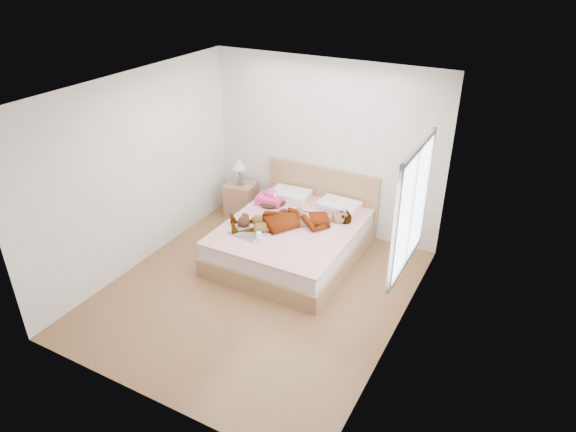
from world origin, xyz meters
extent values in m
plane|color=#4D3218|center=(0.00, 0.00, 0.00)|extent=(4.00, 4.00, 0.00)
imported|color=white|center=(0.00, 0.98, 0.63)|extent=(1.77, 1.55, 0.24)
ellipsoid|color=black|center=(-0.57, 1.43, 0.55)|extent=(0.47, 0.55, 0.07)
cube|color=silver|center=(-0.50, 1.38, 0.67)|extent=(0.08, 0.09, 0.05)
plane|color=white|center=(0.00, 0.00, 2.60)|extent=(4.00, 4.00, 0.00)
plane|color=silver|center=(0.00, 2.00, 1.30)|extent=(3.60, 0.00, 3.60)
plane|color=silver|center=(0.00, -2.00, 1.30)|extent=(3.60, 0.00, 3.60)
plane|color=silver|center=(-1.80, 0.00, 1.30)|extent=(0.00, 4.00, 4.00)
plane|color=white|center=(1.80, 0.00, 1.30)|extent=(0.00, 4.00, 4.00)
cube|color=white|center=(1.78, 0.30, 1.50)|extent=(0.02, 1.10, 1.30)
cube|color=silver|center=(1.78, -0.28, 1.50)|extent=(0.04, 0.06, 1.42)
cube|color=silver|center=(1.78, 0.88, 1.50)|extent=(0.04, 0.06, 1.42)
cube|color=silver|center=(1.78, 0.30, 0.82)|extent=(0.04, 1.22, 0.06)
cube|color=silver|center=(1.78, 0.30, 2.18)|extent=(0.04, 1.22, 0.06)
cube|color=silver|center=(1.77, 0.30, 1.50)|extent=(0.03, 0.04, 1.30)
cube|color=olive|center=(0.00, 0.95, 0.13)|extent=(1.78, 2.08, 0.26)
cube|color=silver|center=(0.00, 0.95, 0.37)|extent=(1.70, 2.00, 0.22)
cube|color=silver|center=(0.00, 0.95, 0.49)|extent=(1.74, 2.04, 0.03)
cube|color=olive|center=(0.00, 1.96, 0.50)|extent=(1.80, 0.07, 1.00)
cube|color=white|center=(-0.40, 1.67, 0.57)|extent=(0.61, 0.44, 0.13)
cube|color=white|center=(0.40, 1.67, 0.57)|extent=(0.60, 0.43, 0.13)
cube|color=#FF4587|center=(-0.59, 1.40, 0.57)|extent=(0.42, 0.35, 0.12)
ellipsoid|color=#F9439C|center=(-0.61, 1.45, 0.65)|extent=(0.27, 0.23, 0.11)
cube|color=silver|center=(-0.43, 0.46, 0.52)|extent=(0.49, 0.35, 0.01)
cube|color=white|center=(-0.55, 0.47, 0.53)|extent=(0.26, 0.33, 0.02)
cube|color=#282828|center=(-0.31, 0.45, 0.53)|extent=(0.26, 0.33, 0.02)
cylinder|color=white|center=(-0.21, 0.43, 0.55)|extent=(0.09, 0.09, 0.09)
torus|color=white|center=(-0.17, 0.42, 0.56)|extent=(0.06, 0.02, 0.06)
cylinder|color=black|center=(-0.21, 0.43, 0.59)|extent=(0.08, 0.08, 0.00)
ellipsoid|color=black|center=(-0.56, 0.61, 0.58)|extent=(0.23, 0.25, 0.15)
ellipsoid|color=white|center=(-0.56, 0.60, 0.60)|extent=(0.12, 0.13, 0.07)
sphere|color=black|center=(-0.60, 0.71, 0.60)|extent=(0.11, 0.11, 0.11)
sphere|color=pink|center=(-0.65, 0.73, 0.62)|extent=(0.04, 0.04, 0.04)
sphere|color=pink|center=(-0.58, 0.76, 0.62)|extent=(0.04, 0.04, 0.04)
ellipsoid|color=black|center=(-0.60, 0.55, 0.55)|extent=(0.06, 0.08, 0.03)
ellipsoid|color=#311C0D|center=(-0.49, 0.59, 0.55)|extent=(0.06, 0.08, 0.03)
cube|color=#8F6442|center=(-1.31, 1.68, 0.28)|extent=(0.51, 0.47, 0.56)
cylinder|color=#494949|center=(-1.31, 1.68, 0.57)|extent=(0.16, 0.16, 0.02)
cylinder|color=#525252|center=(-1.31, 1.68, 0.71)|extent=(0.03, 0.03, 0.28)
cone|color=silver|center=(-1.31, 1.68, 0.90)|extent=(0.25, 0.25, 0.16)
camera|label=1|loc=(2.89, -4.54, 3.97)|focal=32.00mm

